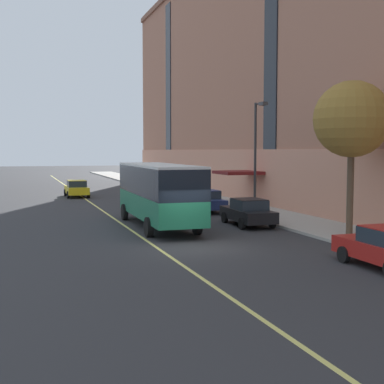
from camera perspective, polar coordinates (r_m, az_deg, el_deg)
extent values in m
plane|color=#303033|center=(23.95, 0.38, -5.93)|extent=(260.00, 260.00, 0.00)
cube|color=#ADA89E|center=(30.27, 13.88, -3.73)|extent=(4.18, 160.00, 0.15)
cube|color=maroon|center=(41.65, 5.02, 2.08)|extent=(3.20, 3.40, 0.24)
cube|color=#1E232B|center=(41.26, 8.42, 16.56)|extent=(0.10, 2.00, 17.97)
cube|color=#1E232B|center=(66.65, -2.55, 11.95)|extent=(0.10, 2.00, 17.97)
cube|color=#1E704C|center=(30.05, -3.60, -1.41)|extent=(2.75, 10.56, 1.26)
cube|color=black|center=(29.93, -3.62, 1.26)|extent=(2.76, 10.56, 1.54)
cube|color=white|center=(29.90, -3.62, 2.85)|extent=(2.77, 10.56, 0.12)
cube|color=#19232D|center=(35.09, -5.66, 1.47)|extent=(2.34, 0.13, 1.16)
cube|color=orange|center=(35.07, -5.67, 2.68)|extent=(1.78, 0.09, 0.28)
cube|color=black|center=(35.25, -5.64, -1.42)|extent=(2.49, 0.17, 0.24)
cube|color=white|center=(35.06, -7.07, -1.05)|extent=(0.28, 0.07, 0.18)
cube|color=white|center=(35.42, -4.23, -0.98)|extent=(0.28, 0.07, 0.18)
cylinder|color=black|center=(33.45, -7.21, -2.13)|extent=(0.32, 1.01, 1.00)
cylinder|color=black|center=(33.98, -2.98, -2.00)|extent=(0.32, 1.01, 1.00)
cylinder|color=black|center=(26.80, -4.64, -3.75)|extent=(0.32, 1.01, 1.00)
cylinder|color=black|center=(27.46, 0.55, -3.53)|extent=(0.32, 1.01, 1.00)
cube|color=navy|center=(37.52, 1.42, -1.17)|extent=(1.79, 4.24, 0.64)
cube|color=#232D38|center=(37.27, 1.53, -0.28)|extent=(1.55, 1.92, 0.56)
cube|color=navy|center=(37.25, 1.53, 0.18)|extent=(1.51, 1.84, 0.04)
cylinder|color=black|center=(38.49, -0.45, -1.50)|extent=(0.23, 0.64, 0.64)
cylinder|color=black|center=(39.07, 1.89, -1.42)|extent=(0.23, 0.64, 0.64)
cylinder|color=black|center=(36.05, 0.91, -1.91)|extent=(0.23, 0.64, 0.64)
cylinder|color=black|center=(36.66, 3.37, -1.81)|extent=(0.23, 0.64, 0.64)
cube|color=black|center=(30.97, 5.95, -2.39)|extent=(1.99, 4.60, 0.64)
cube|color=#232D38|center=(30.69, 6.12, -1.32)|extent=(1.68, 2.10, 0.56)
cube|color=black|center=(30.66, 6.12, -0.77)|extent=(1.64, 2.01, 0.04)
cylinder|color=black|center=(31.99, 3.49, -2.73)|extent=(0.24, 0.65, 0.64)
cylinder|color=black|center=(32.64, 6.46, -2.61)|extent=(0.24, 0.65, 0.64)
cylinder|color=black|center=(29.38, 5.36, -3.38)|extent=(0.24, 0.65, 0.64)
cylinder|color=black|center=(30.09, 8.55, -3.23)|extent=(0.24, 0.65, 0.64)
cube|color=silver|center=(44.85, -2.01, -0.25)|extent=(1.89, 4.42, 0.64)
cube|color=#232D38|center=(44.60, -1.92, 0.50)|extent=(1.64, 2.00, 0.56)
cube|color=silver|center=(44.58, -1.92, 0.89)|extent=(1.60, 1.91, 0.04)
cylinder|color=black|center=(45.93, -3.58, -0.54)|extent=(0.23, 0.64, 0.64)
cylinder|color=black|center=(46.44, -1.44, -0.48)|extent=(0.23, 0.64, 0.64)
cylinder|color=black|center=(43.32, -2.61, -0.84)|extent=(0.23, 0.64, 0.64)
cylinder|color=black|center=(43.86, -0.36, -0.77)|extent=(0.23, 0.64, 0.64)
cube|color=#BCAD89|center=(51.84, -4.14, 0.38)|extent=(1.91, 4.76, 0.64)
cube|color=#232D38|center=(51.57, -4.09, 1.03)|extent=(1.62, 2.16, 0.56)
cube|color=#BCAD89|center=(51.55, -4.09, 1.36)|extent=(1.58, 2.07, 0.04)
cylinder|color=black|center=(53.11, -5.39, 0.12)|extent=(0.24, 0.65, 0.64)
cylinder|color=black|center=(53.47, -3.57, 0.16)|extent=(0.24, 0.65, 0.64)
cylinder|color=black|center=(50.26, -4.74, -0.12)|extent=(0.24, 0.65, 0.64)
cylinder|color=black|center=(50.64, -2.82, -0.07)|extent=(0.24, 0.65, 0.64)
cylinder|color=black|center=(21.51, 15.88, -6.43)|extent=(0.23, 0.64, 0.64)
cylinder|color=black|center=(22.48, 19.56, -6.05)|extent=(0.23, 0.64, 0.64)
cube|color=yellow|center=(50.86, -12.21, 0.21)|extent=(1.85, 4.63, 0.64)
cube|color=#232D38|center=(50.59, -12.20, 0.87)|extent=(1.62, 2.09, 0.56)
cube|color=yellow|center=(50.57, -12.20, 1.21)|extent=(1.58, 1.99, 0.04)
cylinder|color=black|center=(52.21, -13.36, -0.05)|extent=(0.22, 0.64, 0.64)
cylinder|color=black|center=(52.40, -11.41, 0.00)|extent=(0.22, 0.64, 0.64)
cylinder|color=black|center=(49.37, -13.06, -0.30)|extent=(0.22, 0.64, 0.64)
cylinder|color=black|center=(49.57, -10.99, -0.25)|extent=(0.22, 0.64, 0.64)
cylinder|color=brown|center=(27.74, 16.52, 0.48)|extent=(0.33, 0.33, 4.67)
sphere|color=olive|center=(27.72, 16.68, 7.46)|extent=(3.79, 3.79, 3.79)
cylinder|color=#2D2D30|center=(34.28, 6.75, 3.46)|extent=(0.16, 0.16, 7.17)
cylinder|color=#2D2D30|center=(33.90, 7.21, 9.34)|extent=(0.10, 1.10, 0.10)
cube|color=#3D3D3F|center=(33.40, 7.62, 9.32)|extent=(0.36, 0.60, 0.20)
cube|color=#E0D66B|center=(26.34, -5.17, -4.99)|extent=(0.16, 140.00, 0.01)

